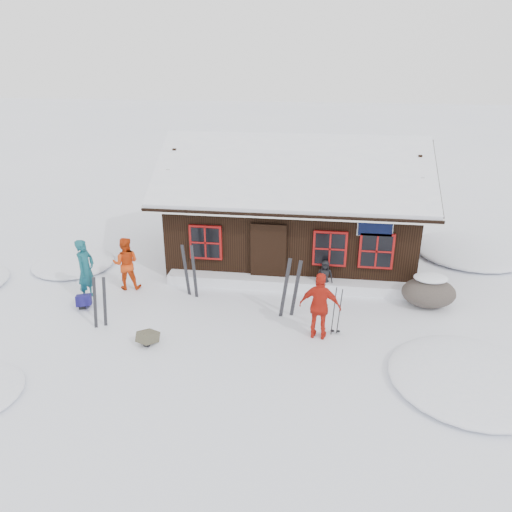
# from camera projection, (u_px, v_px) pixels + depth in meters

# --- Properties ---
(ground) EXTENTS (120.00, 120.00, 0.00)m
(ground) POSITION_uv_depth(u_px,v_px,m) (226.00, 320.00, 13.94)
(ground) COLOR white
(ground) RESTS_ON ground
(mountain_hut) EXTENTS (8.90, 6.09, 4.42)m
(mountain_hut) POSITION_uv_depth(u_px,v_px,m) (293.00, 214.00, 17.69)
(mountain_hut) COLOR black
(mountain_hut) RESTS_ON ground
(snow_drift) EXTENTS (7.60, 0.60, 0.35)m
(snow_drift) POSITION_uv_depth(u_px,v_px,m) (286.00, 283.00, 15.74)
(snow_drift) COLOR white
(snow_drift) RESTS_ON ground
(snow_mounds) EXTENTS (20.60, 13.20, 0.48)m
(snow_mounds) POSITION_uv_depth(u_px,v_px,m) (290.00, 294.00, 15.44)
(snow_mounds) COLOR white
(snow_mounds) RESTS_ON ground
(skier_teal) EXTENTS (0.53, 0.74, 1.90)m
(skier_teal) POSITION_uv_depth(u_px,v_px,m) (86.00, 270.00, 14.81)
(skier_teal) COLOR #124C57
(skier_teal) RESTS_ON ground
(skier_orange_left) EXTENTS (0.93, 0.79, 1.69)m
(skier_orange_left) POSITION_uv_depth(u_px,v_px,m) (126.00, 263.00, 15.51)
(skier_orange_left) COLOR red
(skier_orange_left) RESTS_ON ground
(skier_orange_right) EXTENTS (1.13, 0.60, 1.84)m
(skier_orange_right) POSITION_uv_depth(u_px,v_px,m) (320.00, 306.00, 12.79)
(skier_orange_right) COLOR red
(skier_orange_right) RESTS_ON ground
(skier_crouched) EXTENTS (0.52, 0.34, 1.04)m
(skier_crouched) POSITION_uv_depth(u_px,v_px,m) (325.00, 276.00, 15.42)
(skier_crouched) COLOR black
(skier_crouched) RESTS_ON ground
(boulder) EXTENTS (1.55, 1.16, 0.90)m
(boulder) POSITION_uv_depth(u_px,v_px,m) (429.00, 292.00, 14.57)
(boulder) COLOR #534943
(boulder) RESTS_ON ground
(ski_pair_left) EXTENTS (0.42, 0.19, 1.53)m
(ski_pair_left) POSITION_uv_depth(u_px,v_px,m) (100.00, 303.00, 13.38)
(ski_pair_left) COLOR black
(ski_pair_left) RESTS_ON ground
(ski_pair_mid) EXTENTS (0.50, 0.17, 1.71)m
(ski_pair_mid) POSITION_uv_depth(u_px,v_px,m) (190.00, 272.00, 15.03)
(ski_pair_mid) COLOR black
(ski_pair_mid) RESTS_ON ground
(ski_pair_right) EXTENTS (0.63, 0.15, 1.81)m
(ski_pair_right) POSITION_uv_depth(u_px,v_px,m) (291.00, 289.00, 13.85)
(ski_pair_right) COLOR black
(ski_pair_right) RESTS_ON ground
(ski_poles) EXTENTS (0.25, 0.12, 1.39)m
(ski_poles) POSITION_uv_depth(u_px,v_px,m) (337.00, 312.00, 13.05)
(ski_poles) COLOR black
(ski_poles) RESTS_ON ground
(backpack_blue) EXTENTS (0.59, 0.66, 0.30)m
(backpack_blue) POSITION_uv_depth(u_px,v_px,m) (84.00, 302.00, 14.62)
(backpack_blue) COLOR #171456
(backpack_blue) RESTS_ON ground
(backpack_olive) EXTENTS (0.54, 0.61, 0.27)m
(backpack_olive) POSITION_uv_depth(u_px,v_px,m) (148.00, 339.00, 12.80)
(backpack_olive) COLOR #4A4635
(backpack_olive) RESTS_ON ground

